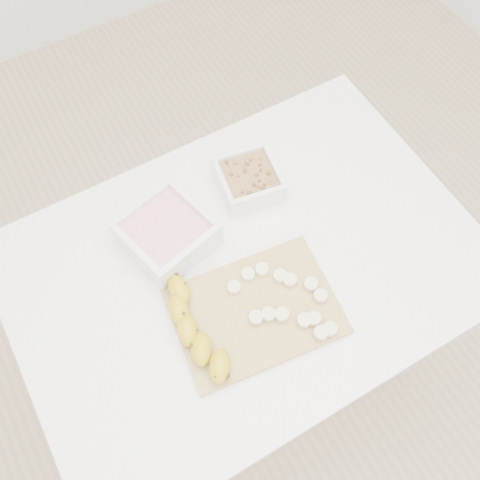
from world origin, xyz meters
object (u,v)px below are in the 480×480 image
bowl_yogurt (167,233)px  cutting_board (255,311)px  bowl_granola (249,180)px  banana (196,330)px  table (246,281)px

bowl_yogurt → cutting_board: bowl_yogurt is taller
bowl_granola → cutting_board: 0.31m
cutting_board → banana: (-0.13, 0.02, 0.03)m
bowl_yogurt → cutting_board: size_ratio=0.63×
table → banana: bearing=-151.9°
bowl_granola → banana: bearing=-136.4°
table → cutting_board: (-0.04, -0.10, 0.10)m
cutting_board → table: bearing=68.5°
table → banana: 0.23m
table → bowl_yogurt: bowl_yogurt is taller
bowl_yogurt → bowl_granola: bearing=9.5°
table → banana: (-0.17, -0.09, 0.13)m
cutting_board → bowl_granola: bearing=62.2°
table → bowl_granola: size_ratio=6.51×
bowl_granola → banana: bowl_granola is taller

